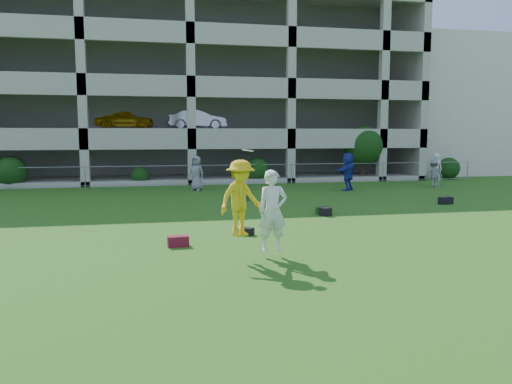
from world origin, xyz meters
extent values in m
plane|color=#235114|center=(0.00, 0.00, 0.00)|extent=(100.00, 100.00, 0.00)
cube|color=beige|center=(23.00, 28.00, 5.00)|extent=(16.00, 14.00, 10.00)
imported|color=gray|center=(0.00, 16.23, 0.91)|extent=(1.06, 0.99, 1.82)
imported|color=#213298|center=(7.85, 14.58, 1.00)|extent=(1.74, 1.71, 2.00)
imported|color=silver|center=(13.55, 15.52, 0.95)|extent=(0.83, 0.73, 1.90)
imported|color=slate|center=(13.20, 15.13, 0.78)|extent=(1.08, 0.70, 1.57)
cube|color=#590F20|center=(-1.62, 2.94, 0.14)|extent=(0.57, 0.34, 0.28)
cube|color=black|center=(0.44, 4.05, 0.11)|extent=(0.47, 0.44, 0.22)
cube|color=#143413|center=(3.98, 7.34, 0.13)|extent=(0.60, 0.52, 0.26)
cube|color=black|center=(3.90, 6.92, 0.15)|extent=(0.45, 0.45, 0.30)
cube|color=black|center=(9.95, 8.77, 0.15)|extent=(0.65, 0.42, 0.30)
cube|color=#14381C|center=(1.70, 11.63, 0.12)|extent=(0.52, 0.34, 0.25)
imported|color=gold|center=(-0.23, 1.20, 1.48)|extent=(1.34, 1.15, 1.79)
imported|color=silver|center=(0.56, 1.27, 1.14)|extent=(0.74, 0.51, 1.96)
cylinder|color=white|center=(-0.02, 1.36, 2.59)|extent=(0.27, 0.27, 0.08)
cube|color=#9E998C|center=(0.00, 32.75, 6.00)|extent=(30.00, 0.50, 12.00)
cube|color=#9E998C|center=(14.75, 26.00, 6.00)|extent=(0.50, 14.00, 12.00)
cube|color=#9E998C|center=(0.00, 26.00, 11.85)|extent=(30.00, 14.00, 0.30)
cube|color=#9E998C|center=(0.00, 26.00, 0.15)|extent=(30.00, 14.00, 0.30)
cube|color=#9E998C|center=(0.00, 26.00, 3.15)|extent=(30.00, 14.00, 0.30)
cube|color=#9E998C|center=(0.00, 26.00, 6.15)|extent=(30.00, 14.00, 0.30)
cube|color=#9E998C|center=(0.00, 26.00, 9.15)|extent=(30.00, 14.00, 0.30)
cube|color=#9E998C|center=(0.00, 19.15, 2.55)|extent=(30.00, 0.30, 0.90)
cube|color=#9E998C|center=(0.00, 19.15, 5.55)|extent=(30.00, 0.30, 0.90)
cube|color=#9E998C|center=(0.00, 19.15, 8.55)|extent=(30.00, 0.30, 0.90)
cube|color=#9E998C|center=(-6.00, 19.25, 6.00)|extent=(0.50, 0.50, 12.00)
cube|color=#9E998C|center=(0.00, 19.25, 6.00)|extent=(0.50, 0.50, 12.00)
cube|color=#9E998C|center=(6.00, 19.25, 6.00)|extent=(0.50, 0.50, 12.00)
cube|color=#9E998C|center=(12.00, 19.25, 6.00)|extent=(0.50, 0.50, 12.00)
cube|color=#605E59|center=(0.00, 28.00, 6.00)|extent=(29.00, 9.00, 11.60)
imported|color=#EAA80C|center=(-4.03, 24.00, 3.96)|extent=(4.00, 1.91, 1.32)
imported|color=silver|center=(0.73, 24.00, 3.96)|extent=(4.10, 1.70, 1.32)
cylinder|color=gray|center=(-6.00, 19.00, 0.60)|extent=(0.06, 0.06, 1.20)
cylinder|color=gray|center=(0.00, 19.00, 0.60)|extent=(0.06, 0.06, 1.20)
cylinder|color=gray|center=(6.00, 19.00, 0.60)|extent=(0.06, 0.06, 1.20)
cylinder|color=gray|center=(12.00, 19.00, 0.60)|extent=(0.06, 0.06, 1.20)
cylinder|color=gray|center=(18.00, 19.00, 0.60)|extent=(0.06, 0.06, 1.20)
cylinder|color=gray|center=(0.00, 19.00, 1.15)|extent=(36.00, 0.04, 0.04)
cylinder|color=gray|center=(0.00, 19.00, 0.08)|extent=(36.00, 0.04, 0.04)
sphere|color=#163D11|center=(-10.00, 19.60, 0.88)|extent=(1.76, 1.76, 1.76)
sphere|color=#163D11|center=(-3.00, 19.60, 0.55)|extent=(1.10, 1.10, 1.10)
sphere|color=#163D11|center=(4.00, 19.60, 0.77)|extent=(1.54, 1.54, 1.54)
cylinder|color=#382314|center=(11.00, 19.80, 0.98)|extent=(0.16, 0.16, 1.96)
sphere|color=#163D11|center=(11.00, 19.80, 2.24)|extent=(2.52, 2.52, 2.52)
sphere|color=#163D11|center=(17.00, 19.60, 0.72)|extent=(1.43, 1.43, 1.43)
camera|label=1|loc=(-2.20, -10.21, 2.97)|focal=35.00mm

